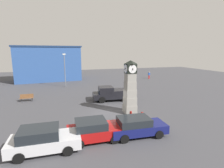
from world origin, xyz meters
TOP-DOWN VIEW (x-y plane):
  - ground_plane at (0.00, 0.00)m, footprint 89.50×89.50m
  - clock_tower at (2.02, -0.54)m, footprint 1.35×1.40m
  - bollard_near_tower at (1.03, -3.09)m, footprint 0.22×0.22m
  - bollard_mid_row at (1.85, -3.66)m, footprint 0.29×0.29m
  - car_navy_sedan at (-6.10, -5.57)m, footprint 4.45×2.18m
  - car_near_tower at (-2.73, -5.09)m, footprint 4.00×2.20m
  - car_by_building at (0.49, -5.43)m, footprint 4.39×2.13m
  - pickup_truck at (1.70, 4.47)m, footprint 5.26×2.61m
  - bench at (-8.96, 7.41)m, footprint 1.61×0.56m
  - pedestrian_crossing_lot at (15.63, 19.64)m, footprint 0.42×0.28m
  - street_lamp_near_road at (-3.71, 15.48)m, footprint 0.50×0.24m
  - warehouse_blue_far at (-6.80, 24.62)m, footprint 14.16×8.38m

SIDE VIEW (x-z plane):
  - ground_plane at x=0.00m, z-range 0.00..0.00m
  - bench at x=-8.96m, z-range 0.07..0.97m
  - bollard_near_tower at x=1.03m, z-range 0.01..1.14m
  - bollard_mid_row at x=1.85m, z-range 0.01..1.15m
  - car_by_building at x=0.49m, z-range 0.02..1.48m
  - car_near_tower at x=-2.73m, z-range 0.02..1.52m
  - car_navy_sedan at x=-6.10m, z-range 0.01..1.61m
  - pickup_truck at x=1.70m, z-range 0.01..1.86m
  - pedestrian_crossing_lot at x=15.63m, z-range 0.12..1.76m
  - clock_tower at x=2.02m, z-range -0.17..5.29m
  - street_lamp_near_road at x=-3.71m, z-range 0.49..6.46m
  - warehouse_blue_far at x=-6.80m, z-range 0.01..7.50m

